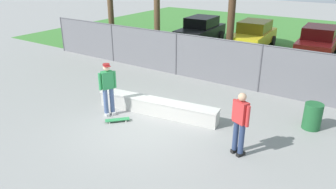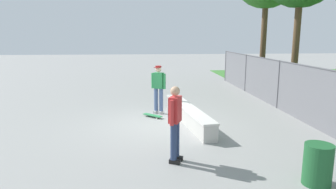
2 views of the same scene
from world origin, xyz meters
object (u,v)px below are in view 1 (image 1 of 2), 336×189
(skateboarder, at_px, (108,87))
(car_yellow, at_px, (253,35))
(skateboard, at_px, (117,120))
(car_black, at_px, (201,30))
(car_red, at_px, (318,41))
(trash_bin, at_px, (313,116))
(bystander, at_px, (240,121))
(concrete_ledge, at_px, (157,107))

(skateboarder, distance_m, car_yellow, 11.78)
(skateboard, relative_size, car_black, 0.17)
(skateboard, relative_size, car_red, 0.17)
(car_red, bearing_deg, skateboard, -107.19)
(car_black, bearing_deg, skateboard, -74.67)
(skateboarder, bearing_deg, car_yellow, 86.13)
(skateboard, bearing_deg, trash_bin, 29.72)
(trash_bin, bearing_deg, bystander, -116.63)
(concrete_ledge, xyz_separation_m, car_black, (-3.92, 10.38, 0.56))
(trash_bin, bearing_deg, skateboarder, -154.70)
(car_yellow, distance_m, car_red, 3.60)
(concrete_ledge, xyz_separation_m, skateboarder, (-1.33, -0.94, 0.75))
(car_yellow, bearing_deg, skateboard, -91.02)
(skateboard, bearing_deg, car_red, 72.81)
(car_yellow, bearing_deg, trash_bin, -59.67)
(car_red, xyz_separation_m, trash_bin, (1.63, -9.18, -0.42))
(concrete_ledge, height_order, car_red, car_red)
(concrete_ledge, bearing_deg, car_red, 74.59)
(skateboarder, xyz_separation_m, car_black, (-2.59, 11.32, -0.19))
(bystander, bearing_deg, car_yellow, 108.32)
(concrete_ledge, height_order, car_yellow, car_yellow)
(concrete_ledge, bearing_deg, skateboarder, -144.57)
(car_yellow, relative_size, trash_bin, 5.06)
(skateboard, relative_size, trash_bin, 0.86)
(bystander, xyz_separation_m, trash_bin, (1.36, 2.72, -0.59))
(concrete_ledge, height_order, bystander, bystander)
(car_red, bearing_deg, skateboarder, -110.03)
(concrete_ledge, relative_size, car_yellow, 1.04)
(car_yellow, bearing_deg, concrete_ledge, -87.18)
(bystander, bearing_deg, skateboard, -174.66)
(bystander, bearing_deg, trash_bin, 63.37)
(car_yellow, bearing_deg, car_black, -172.86)
(bystander, bearing_deg, skateboarder, -178.48)
(car_black, bearing_deg, concrete_ledge, -69.31)
(skateboarder, bearing_deg, car_black, 102.90)
(skateboarder, xyz_separation_m, bystander, (4.64, 0.12, -0.02))
(car_black, xyz_separation_m, trash_bin, (8.60, -8.49, -0.42))
(concrete_ledge, distance_m, car_black, 11.11)
(car_red, distance_m, trash_bin, 9.33)
(car_black, relative_size, car_yellow, 1.00)
(concrete_ledge, relative_size, skateboarder, 2.41)
(car_red, bearing_deg, car_black, -174.31)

